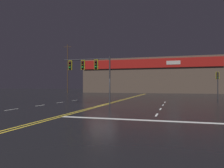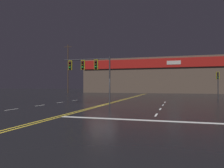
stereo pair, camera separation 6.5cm
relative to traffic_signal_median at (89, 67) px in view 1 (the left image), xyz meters
name	(u,v)px [view 1 (the left image)]	position (x,y,z in m)	size (l,w,h in m)	color
ground_plane	(102,105)	(1.86, -1.19, -3.67)	(200.00, 200.00, 0.00)	black
road_markings	(109,107)	(2.99, -2.80, -3.67)	(16.10, 60.00, 0.01)	gold
traffic_signal_median	(89,67)	(0.00, 0.00, 0.00)	(5.05, 0.36, 4.72)	#38383D
traffic_signal_corner_northeast	(218,79)	(13.74, 11.17, -0.98)	(0.42, 0.36, 3.67)	#38383D
building_backdrop	(150,76)	(1.86, 38.31, 0.76)	(34.50, 10.23, 8.84)	brown
utility_pole_row	(139,69)	(-0.04, 31.35, 2.24)	(45.10, 0.26, 12.67)	#4C3828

